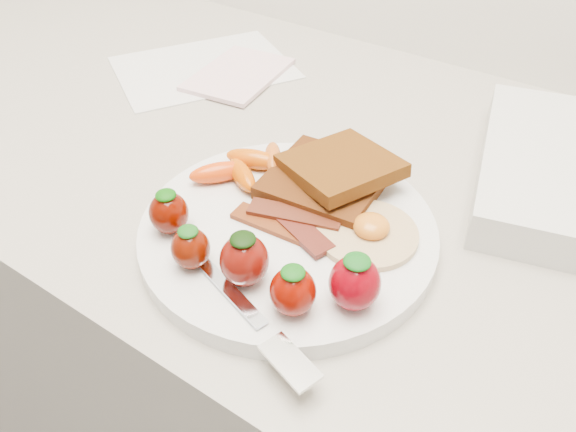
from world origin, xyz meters
The scene contains 11 objects.
counter centered at (0.00, 1.70, 0.45)m, with size 2.00×0.60×0.90m, color gray.
plate centered at (0.03, 1.57, 0.91)m, with size 0.27×0.27×0.02m, color silver.
toast_lower centered at (0.03, 1.63, 0.93)m, with size 0.11×0.11×0.01m, color black.
toast_upper centered at (0.04, 1.65, 0.94)m, with size 0.09×0.09×0.01m, color #4C2E0D.
fried_egg centered at (0.10, 1.59, 0.92)m, with size 0.10×0.10×0.02m.
bacon_strips centered at (0.03, 1.57, 0.92)m, with size 0.10×0.06×0.01m.
baby_carrots centered at (-0.05, 1.61, 0.93)m, with size 0.08×0.11×0.02m.
strawberries centered at (0.05, 1.50, 0.94)m, with size 0.21×0.07×0.05m.
fork centered at (0.06, 1.46, 0.92)m, with size 0.17×0.07×0.00m.
paper_sheet centered at (-0.27, 1.79, 0.90)m, with size 0.18×0.23×0.00m, color silver.
notepad centered at (-0.21, 1.80, 0.91)m, with size 0.10×0.15×0.01m, color beige.
Camera 1 is at (0.24, 1.25, 1.25)m, focal length 35.00 mm.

